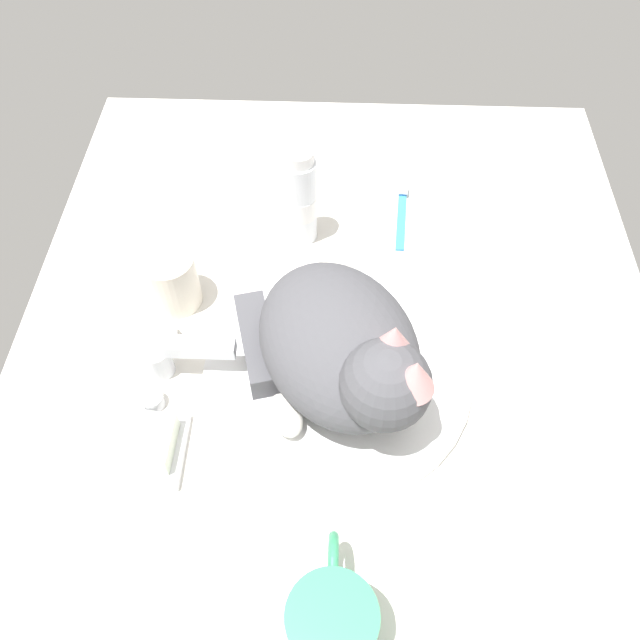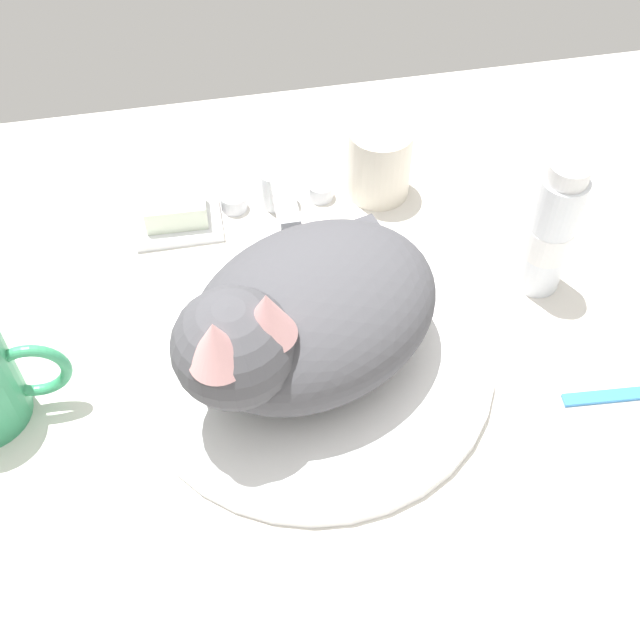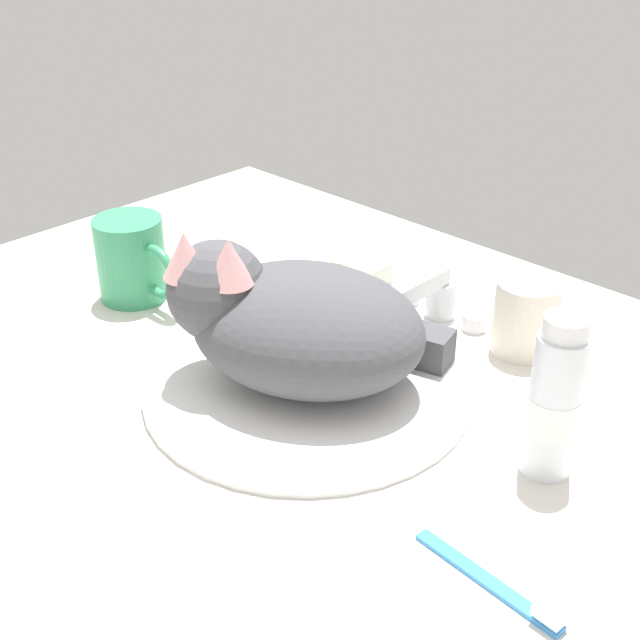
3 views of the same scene
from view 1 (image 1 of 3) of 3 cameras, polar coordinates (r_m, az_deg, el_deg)
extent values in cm
cube|color=silver|center=(80.01, 1.51, -5.52)|extent=(110.00, 82.50, 3.00)
cylinder|color=white|center=(78.21, 1.54, -4.74)|extent=(32.50, 32.50, 1.19)
cylinder|color=silver|center=(79.70, -14.26, -3.51)|extent=(3.60, 3.60, 4.37)
cube|color=silver|center=(75.93, -11.18, -2.38)|extent=(2.00, 9.77, 2.00)
cylinder|color=silver|center=(78.48, -14.70, -6.91)|extent=(2.80, 2.80, 1.80)
cylinder|color=silver|center=(83.24, -13.49, -1.25)|extent=(2.80, 2.80, 1.80)
ellipsoid|color=#4C4C51|center=(72.73, 1.65, -2.07)|extent=(28.08, 25.42, 11.84)
sphere|color=#4C4C51|center=(66.36, 5.80, -5.77)|extent=(13.11, 13.11, 9.84)
ellipsoid|color=white|center=(68.72, 4.94, -5.22)|extent=(8.10, 7.63, 5.41)
cone|color=#DB9E9E|center=(64.35, 6.59, -1.79)|extent=(5.90, 5.90, 4.43)
cone|color=#DB9E9E|center=(62.40, 8.44, -4.88)|extent=(5.90, 5.90, 4.43)
cube|color=#4C4C51|center=(77.96, -5.55, -2.08)|extent=(13.63, 6.96, 3.70)
ellipsoid|color=white|center=(72.92, -3.08, -8.46)|extent=(6.60, 5.65, 3.33)
cylinder|color=#389966|center=(63.45, 1.11, -25.71)|extent=(8.07, 8.07, 9.94)
torus|color=#389966|center=(64.60, 1.24, -21.14)|extent=(6.57, 1.00, 6.57)
cylinder|color=silver|center=(84.41, -13.05, 3.46)|extent=(6.78, 6.78, 8.08)
cube|color=white|center=(75.71, -14.36, -11.13)|extent=(9.00, 6.40, 1.20)
cube|color=silver|center=(73.99, -14.67, -10.48)|extent=(6.44, 4.71, 2.72)
cylinder|color=white|center=(88.44, -1.73, 10.51)|extent=(4.36, 4.36, 13.27)
cylinder|color=white|center=(88.90, -1.71, 10.20)|extent=(4.45, 4.45, 3.32)
cylinder|color=white|center=(83.45, -1.85, 14.28)|extent=(3.71, 3.71, 1.80)
cube|color=#388CD8|center=(95.91, 7.25, 9.12)|extent=(13.07, 2.18, 0.80)
cube|color=white|center=(99.31, 7.42, 11.63)|extent=(2.30, 1.60, 0.80)
camera|label=2|loc=(0.55, 61.83, 22.86)|focal=45.63mm
camera|label=3|loc=(1.06, 38.23, 34.57)|focal=47.95mm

